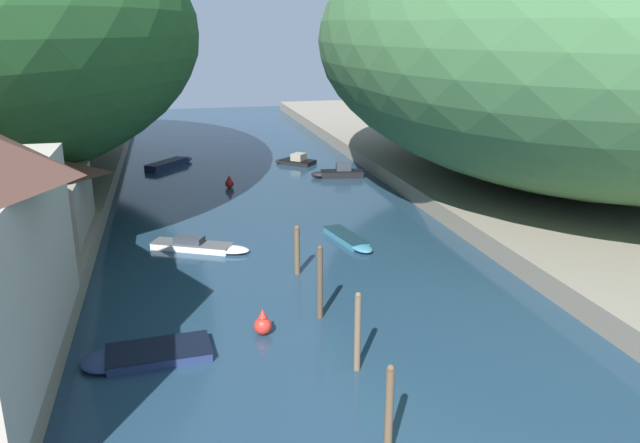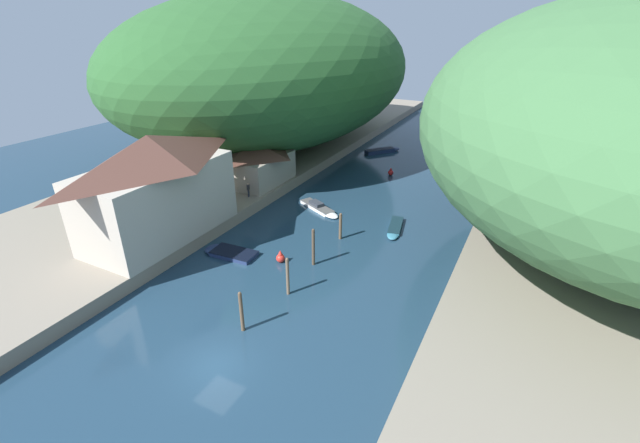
{
  "view_description": "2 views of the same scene",
  "coord_description": "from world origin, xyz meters",
  "px_view_note": "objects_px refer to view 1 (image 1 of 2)",
  "views": [
    {
      "loc": [
        -6.52,
        -12.06,
        13.0
      ],
      "look_at": [
        2.18,
        24.04,
        1.39
      ],
      "focal_mm": 35.0,
      "sensor_mm": 36.0,
      "label": 1
    },
    {
      "loc": [
        15.33,
        -15.08,
        20.18
      ],
      "look_at": [
        -1.79,
        17.8,
        2.18
      ],
      "focal_mm": 24.0,
      "sensor_mm": 36.0,
      "label": 2
    }
  ],
  "objects_px": {
    "boat_red_skiff": "(143,355)",
    "person_by_boathouse": "(53,240)",
    "channel_buoy_far": "(263,324)",
    "boat_yellow_tender": "(350,240)",
    "channel_buoy_near": "(229,183)",
    "person_on_quay": "(6,322)",
    "boat_small_dinghy": "(201,246)",
    "boat_mid_channel": "(172,163)",
    "boat_far_upstream": "(337,173)",
    "boathouse_shed": "(20,191)",
    "boat_cabin_cruiser": "(295,161)"
  },
  "relations": [
    {
      "from": "boat_red_skiff",
      "to": "person_by_boathouse",
      "type": "distance_m",
      "value": 11.11
    },
    {
      "from": "channel_buoy_far",
      "to": "boat_yellow_tender",
      "type": "bearing_deg",
      "value": 56.48
    },
    {
      "from": "channel_buoy_near",
      "to": "person_on_quay",
      "type": "bearing_deg",
      "value": -111.83
    },
    {
      "from": "boat_small_dinghy",
      "to": "boat_mid_channel",
      "type": "distance_m",
      "value": 25.15
    },
    {
      "from": "person_by_boathouse",
      "to": "channel_buoy_near",
      "type": "bearing_deg",
      "value": -45.45
    },
    {
      "from": "boat_yellow_tender",
      "to": "person_by_boathouse",
      "type": "height_order",
      "value": "person_by_boathouse"
    },
    {
      "from": "boat_mid_channel",
      "to": "boat_far_upstream",
      "type": "relative_size",
      "value": 1.14
    },
    {
      "from": "boat_red_skiff",
      "to": "boat_mid_channel",
      "type": "bearing_deg",
      "value": -6.15
    },
    {
      "from": "boat_yellow_tender",
      "to": "boat_far_upstream",
      "type": "distance_m",
      "value": 17.99
    },
    {
      "from": "boathouse_shed",
      "to": "person_by_boathouse",
      "type": "bearing_deg",
      "value": -63.45
    },
    {
      "from": "boat_small_dinghy",
      "to": "person_by_boathouse",
      "type": "xyz_separation_m",
      "value": [
        -7.77,
        -2.89,
        1.99
      ]
    },
    {
      "from": "boathouse_shed",
      "to": "boat_cabin_cruiser",
      "type": "bearing_deg",
      "value": 46.43
    },
    {
      "from": "boat_mid_channel",
      "to": "boat_far_upstream",
      "type": "distance_m",
      "value": 16.73
    },
    {
      "from": "boat_far_upstream",
      "to": "channel_buoy_far",
      "type": "relative_size",
      "value": 4.07
    },
    {
      "from": "boathouse_shed",
      "to": "boat_yellow_tender",
      "type": "height_order",
      "value": "boathouse_shed"
    },
    {
      "from": "boat_mid_channel",
      "to": "person_by_boathouse",
      "type": "bearing_deg",
      "value": -62.98
    },
    {
      "from": "boat_red_skiff",
      "to": "channel_buoy_far",
      "type": "xyz_separation_m",
      "value": [
        5.09,
        1.06,
        0.27
      ]
    },
    {
      "from": "boat_mid_channel",
      "to": "person_by_boathouse",
      "type": "distance_m",
      "value": 28.78
    },
    {
      "from": "boat_mid_channel",
      "to": "channel_buoy_far",
      "type": "relative_size",
      "value": 4.65
    },
    {
      "from": "boat_small_dinghy",
      "to": "person_by_boathouse",
      "type": "distance_m",
      "value": 8.52
    },
    {
      "from": "boat_cabin_cruiser",
      "to": "channel_buoy_far",
      "type": "distance_m",
      "value": 35.88
    },
    {
      "from": "boathouse_shed",
      "to": "boat_yellow_tender",
      "type": "bearing_deg",
      "value": -7.63
    },
    {
      "from": "person_by_boathouse",
      "to": "channel_buoy_far",
      "type": "bearing_deg",
      "value": -145.94
    },
    {
      "from": "boat_cabin_cruiser",
      "to": "person_by_boathouse",
      "type": "bearing_deg",
      "value": -174.3
    },
    {
      "from": "channel_buoy_near",
      "to": "boat_far_upstream",
      "type": "bearing_deg",
      "value": 9.11
    },
    {
      "from": "boathouse_shed",
      "to": "boat_mid_channel",
      "type": "bearing_deg",
      "value": 69.79
    },
    {
      "from": "person_by_boathouse",
      "to": "boat_red_skiff",
      "type": "bearing_deg",
      "value": -168.48
    },
    {
      "from": "boathouse_shed",
      "to": "boat_red_skiff",
      "type": "relative_size",
      "value": 1.67
    },
    {
      "from": "boat_mid_channel",
      "to": "channel_buoy_near",
      "type": "relative_size",
      "value": 5.03
    },
    {
      "from": "boathouse_shed",
      "to": "boat_far_upstream",
      "type": "distance_m",
      "value": 27.74
    },
    {
      "from": "boat_small_dinghy",
      "to": "channel_buoy_far",
      "type": "xyz_separation_m",
      "value": [
        2.04,
        -11.68,
        0.21
      ]
    },
    {
      "from": "boat_red_skiff",
      "to": "channel_buoy_far",
      "type": "distance_m",
      "value": 5.2
    },
    {
      "from": "channel_buoy_near",
      "to": "channel_buoy_far",
      "type": "xyz_separation_m",
      "value": [
        -1.17,
        -26.77,
        0.03
      ]
    },
    {
      "from": "boat_yellow_tender",
      "to": "boat_small_dinghy",
      "type": "bearing_deg",
      "value": -16.95
    },
    {
      "from": "boat_small_dinghy",
      "to": "boat_mid_channel",
      "type": "bearing_deg",
      "value": -150.0
    },
    {
      "from": "boat_small_dinghy",
      "to": "channel_buoy_far",
      "type": "relative_size",
      "value": 5.1
    },
    {
      "from": "channel_buoy_near",
      "to": "boat_yellow_tender",
      "type": "bearing_deg",
      "value": -69.53
    },
    {
      "from": "channel_buoy_near",
      "to": "person_by_boathouse",
      "type": "bearing_deg",
      "value": -121.38
    },
    {
      "from": "boat_small_dinghy",
      "to": "boat_far_upstream",
      "type": "height_order",
      "value": "boat_far_upstream"
    },
    {
      "from": "channel_buoy_far",
      "to": "boathouse_shed",
      "type": "bearing_deg",
      "value": 132.15
    },
    {
      "from": "boat_small_dinghy",
      "to": "boat_mid_channel",
      "type": "relative_size",
      "value": 1.1
    },
    {
      "from": "boat_red_skiff",
      "to": "person_on_quay",
      "type": "bearing_deg",
      "value": 86.19
    },
    {
      "from": "boat_far_upstream",
      "to": "channel_buoy_near",
      "type": "xyz_separation_m",
      "value": [
        -9.83,
        -1.58,
        0.01
      ]
    },
    {
      "from": "boat_cabin_cruiser",
      "to": "person_by_boathouse",
      "type": "distance_m",
      "value": 31.87
    },
    {
      "from": "boat_yellow_tender",
      "to": "boat_mid_channel",
      "type": "distance_m",
      "value": 28.09
    },
    {
      "from": "boat_mid_channel",
      "to": "boat_cabin_cruiser",
      "type": "xyz_separation_m",
      "value": [
        11.85,
        -1.91,
        0.03
      ]
    },
    {
      "from": "boat_yellow_tender",
      "to": "boat_far_upstream",
      "type": "height_order",
      "value": "boat_far_upstream"
    },
    {
      "from": "channel_buoy_far",
      "to": "boat_small_dinghy",
      "type": "bearing_deg",
      "value": 99.89
    },
    {
      "from": "boat_mid_channel",
      "to": "channel_buoy_far",
      "type": "height_order",
      "value": "channel_buoy_far"
    },
    {
      "from": "boat_cabin_cruiser",
      "to": "channel_buoy_far",
      "type": "height_order",
      "value": "channel_buoy_far"
    }
  ]
}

